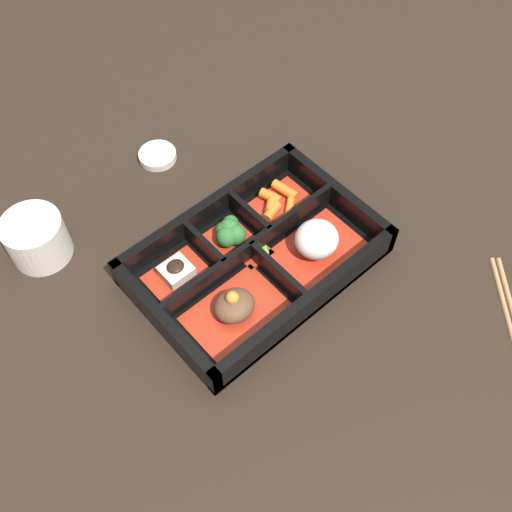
# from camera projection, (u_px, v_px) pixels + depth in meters

# --- Properties ---
(ground_plane) EXTENTS (3.00, 3.00, 0.00)m
(ground_plane) POSITION_uv_depth(u_px,v_px,m) (256.00, 266.00, 0.84)
(ground_plane) COLOR black
(bento_base) EXTENTS (0.33, 0.22, 0.01)m
(bento_base) POSITION_uv_depth(u_px,v_px,m) (256.00, 264.00, 0.83)
(bento_base) COLOR black
(bento_base) RESTS_ON ground_plane
(bento_rim) EXTENTS (0.33, 0.22, 0.05)m
(bento_rim) POSITION_uv_depth(u_px,v_px,m) (254.00, 255.00, 0.82)
(bento_rim) COLOR black
(bento_rim) RESTS_ON ground_plane
(bowl_rice) EXTENTS (0.13, 0.08, 0.05)m
(bowl_rice) POSITION_uv_depth(u_px,v_px,m) (316.00, 242.00, 0.82)
(bowl_rice) COLOR #B22D19
(bowl_rice) RESTS_ON bento_base
(bowl_stew) EXTENTS (0.13, 0.08, 0.05)m
(bowl_stew) POSITION_uv_depth(u_px,v_px,m) (234.00, 308.00, 0.77)
(bowl_stew) COLOR #B22D19
(bowl_stew) RESTS_ON bento_base
(bowl_carrots) EXTENTS (0.09, 0.07, 0.02)m
(bowl_carrots) POSITION_uv_depth(u_px,v_px,m) (278.00, 202.00, 0.88)
(bowl_carrots) COLOR #B22D19
(bowl_carrots) RESTS_ON bento_base
(bowl_greens) EXTENTS (0.06, 0.06, 0.04)m
(bowl_greens) POSITION_uv_depth(u_px,v_px,m) (230.00, 233.00, 0.84)
(bowl_greens) COLOR #B22D19
(bowl_greens) RESTS_ON bento_base
(bowl_tofu) EXTENTS (0.08, 0.06, 0.03)m
(bowl_tofu) POSITION_uv_depth(u_px,v_px,m) (177.00, 274.00, 0.81)
(bowl_tofu) COLOR #B22D19
(bowl_tofu) RESTS_ON bento_base
(bowl_pickles) EXTENTS (0.04, 0.04, 0.01)m
(bowl_pickles) POSITION_uv_depth(u_px,v_px,m) (257.00, 252.00, 0.83)
(bowl_pickles) COLOR #B22D19
(bowl_pickles) RESTS_ON bento_base
(tea_cup) EXTENTS (0.08, 0.08, 0.07)m
(tea_cup) POSITION_uv_depth(u_px,v_px,m) (36.00, 238.00, 0.82)
(tea_cup) COLOR beige
(tea_cup) RESTS_ON ground_plane
(sauce_dish) EXTENTS (0.06, 0.06, 0.01)m
(sauce_dish) POSITION_uv_depth(u_px,v_px,m) (158.00, 156.00, 0.95)
(sauce_dish) COLOR beige
(sauce_dish) RESTS_ON ground_plane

